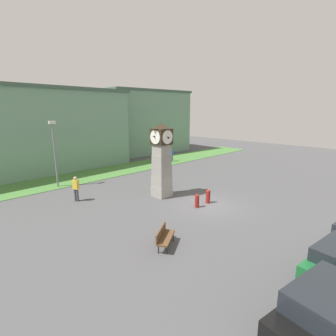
# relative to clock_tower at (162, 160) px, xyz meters

# --- Properties ---
(ground_plane) EXTENTS (70.74, 70.74, 0.00)m
(ground_plane) POSITION_rel_clock_tower_xyz_m (0.91, -3.53, -2.75)
(ground_plane) COLOR #4C4C4F
(clock_tower) EXTENTS (1.60, 1.64, 5.35)m
(clock_tower) POSITION_rel_clock_tower_xyz_m (0.00, 0.00, 0.00)
(clock_tower) COLOR gray
(clock_tower) RESTS_ON ground_plane
(bollard_near_tower) EXTENTS (0.31, 0.31, 0.96)m
(bollard_near_tower) POSITION_rel_clock_tower_xyz_m (1.23, -3.31, -2.26)
(bollard_near_tower) COLOR maroon
(bollard_near_tower) RESTS_ON ground_plane
(bollard_mid_row) EXTENTS (0.29, 0.29, 0.92)m
(bollard_mid_row) POSITION_rel_clock_tower_xyz_m (0.05, -3.30, -2.28)
(bollard_mid_row) COLOR maroon
(bollard_mid_row) RESTS_ON ground_plane
(car_navy_sedan) EXTENTS (4.72, 2.58, 1.62)m
(car_navy_sedan) POSITION_rel_clock_tower_xyz_m (-5.19, -12.32, -1.93)
(car_navy_sedan) COLOR black
(car_navy_sedan) RESTS_ON ground_plane
(bench) EXTENTS (1.64, 1.28, 0.90)m
(bench) POSITION_rel_clock_tower_xyz_m (-5.01, -5.38, -2.22)
(bench) COLOR brown
(bench) RESTS_ON ground_plane
(pedestrian_near_bench) EXTENTS (0.38, 0.46, 1.78)m
(pedestrian_near_bench) POSITION_rel_clock_tower_xyz_m (-4.97, 3.46, -1.72)
(pedestrian_near_bench) COLOR #3F3F47
(pedestrian_near_bench) RESTS_ON ground_plane
(pedestrian_crossing_lot) EXTENTS (0.31, 0.44, 1.57)m
(pedestrian_crossing_lot) POSITION_rel_clock_tower_xyz_m (10.01, 8.68, -1.86)
(pedestrian_crossing_lot) COLOR #3F3F47
(pedestrian_crossing_lot) RESTS_ON ground_plane
(street_lamp_near_road) EXTENTS (0.50, 0.24, 5.43)m
(street_lamp_near_road) POSITION_rel_clock_tower_xyz_m (-4.45, 7.86, 0.44)
(street_lamp_near_road) COLOR slate
(street_lamp_near_road) RESTS_ON ground_plane
(warehouse_blue_far) EXTENTS (20.35, 12.55, 8.51)m
(warehouse_blue_far) POSITION_rel_clock_tower_xyz_m (-3.83, 17.45, 1.52)
(warehouse_blue_far) COLOR gray
(warehouse_blue_far) RESTS_ON ground_plane
(storefront_low_left) EXTENTS (13.63, 10.17, 9.02)m
(storefront_low_left) POSITION_rel_clock_tower_xyz_m (12.75, 18.02, 1.77)
(storefront_low_left) COLOR gray
(storefront_low_left) RESTS_ON ground_plane
(grass_verge_far) EXTENTS (42.44, 4.59, 0.04)m
(grass_verge_far) POSITION_rel_clock_tower_xyz_m (4.20, 9.44, -2.73)
(grass_verge_far) COLOR #477A38
(grass_verge_far) RESTS_ON ground_plane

